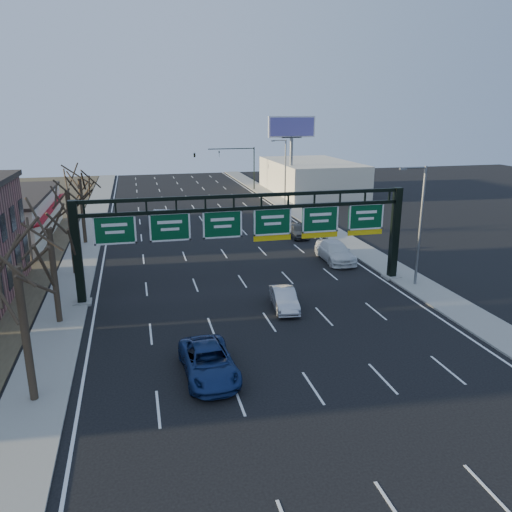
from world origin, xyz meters
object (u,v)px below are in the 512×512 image
object	(u,v)px
sign_gantry	(250,229)
car_blue_suv	(209,362)
car_silver_sedan	(284,299)
car_white_wagon	(335,251)

from	to	relation	value
sign_gantry	car_blue_suv	bearing A→B (deg)	-112.55
car_blue_suv	sign_gantry	bearing A→B (deg)	65.05
sign_gantry	car_silver_sedan	xyz separation A→B (m)	(1.39, -4.10, -3.95)
car_white_wagon	car_blue_suv	bearing A→B (deg)	-127.52
sign_gantry	car_blue_suv	xyz separation A→B (m)	(-4.84, -11.65, -3.88)
car_blue_suv	car_silver_sedan	bearing A→B (deg)	48.05
car_silver_sedan	sign_gantry	bearing A→B (deg)	115.26
car_blue_suv	car_silver_sedan	xyz separation A→B (m)	(6.23, 7.54, -0.06)
car_silver_sedan	car_white_wagon	distance (m)	12.24
sign_gantry	car_blue_suv	distance (m)	13.20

